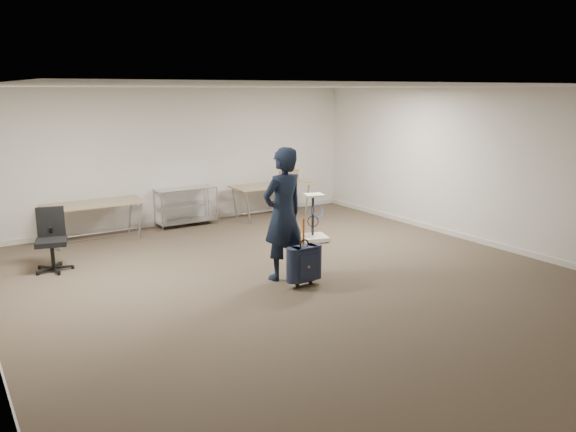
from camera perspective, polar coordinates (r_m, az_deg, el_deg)
ground at (r=8.25m, az=1.12°, el=-6.81°), size 9.00×9.00×0.00m
room_shell at (r=9.36m, az=-3.59°, el=-4.12°), size 8.00×9.00×9.00m
folding_table_left at (r=10.89m, az=-19.13°, el=1.00°), size 1.80×0.75×0.73m
folding_table_right at (r=12.31m, az=-1.71°, el=3.00°), size 1.80×0.75×0.73m
wire_shelf at (r=11.74m, az=-10.32°, el=1.13°), size 1.22×0.47×0.80m
person at (r=8.21m, az=-0.50°, el=0.21°), size 0.78×0.58×1.96m
suitcase at (r=8.03m, az=1.65°, el=-4.85°), size 0.37×0.21×1.00m
office_chair at (r=9.48m, az=-22.81°, el=-3.36°), size 0.59×0.59×0.97m
equipment_cart at (r=10.44m, az=2.61°, el=-1.29°), size 0.59×0.59×0.89m
cardboard_box at (r=12.53m, az=0.09°, el=4.06°), size 0.43×0.36×0.28m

